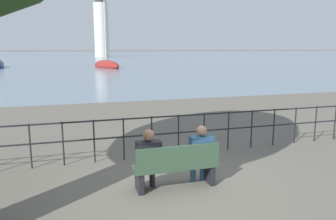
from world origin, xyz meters
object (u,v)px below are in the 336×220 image
object	(u,v)px
park_bench	(176,167)
sailboat_1	(106,65)
harbor_lighthouse	(101,27)
seated_person_right	(201,152)
seated_person_left	(148,157)

from	to	relation	value
park_bench	sailboat_1	distance (m)	41.72
park_bench	sailboat_1	bearing A→B (deg)	85.59
park_bench	sailboat_1	world-z (taller)	sailboat_1
sailboat_1	harbor_lighthouse	world-z (taller)	harbor_lighthouse
harbor_lighthouse	sailboat_1	bearing A→B (deg)	-95.10
seated_person_right	harbor_lighthouse	xyz separation A→B (m)	(8.23, 103.83, 8.93)
seated_person_right	harbor_lighthouse	distance (m)	104.54
seated_person_left	harbor_lighthouse	bearing A→B (deg)	84.88
seated_person_left	seated_person_right	world-z (taller)	seated_person_left
seated_person_left	harbor_lighthouse	xyz separation A→B (m)	(9.30, 103.83, 8.92)
seated_person_left	harbor_lighthouse	size ratio (longest dim) A/B	0.06
seated_person_left	harbor_lighthouse	distance (m)	104.63
seated_person_left	seated_person_right	distance (m)	1.08
park_bench	seated_person_right	bearing A→B (deg)	7.89
seated_person_right	seated_person_left	bearing A→B (deg)	-179.97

